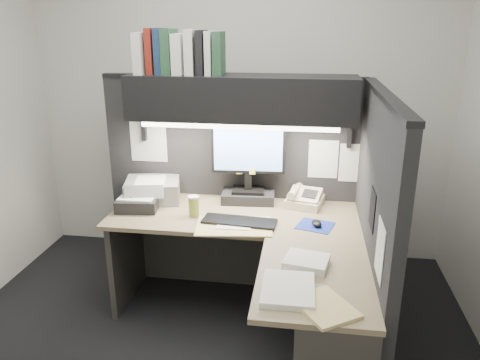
# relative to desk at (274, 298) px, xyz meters

# --- Properties ---
(floor) EXTENTS (3.50, 3.50, 0.00)m
(floor) POSITION_rel_desk_xyz_m (-0.43, 0.00, -0.44)
(floor) COLOR black
(floor) RESTS_ON ground
(wall_back) EXTENTS (3.50, 0.04, 2.70)m
(wall_back) POSITION_rel_desk_xyz_m (-0.43, 1.50, 0.91)
(wall_back) COLOR silver
(wall_back) RESTS_ON floor
(wall_front) EXTENTS (3.50, 0.04, 2.70)m
(wall_front) POSITION_rel_desk_xyz_m (-0.43, -1.50, 0.91)
(wall_front) COLOR silver
(wall_front) RESTS_ON floor
(partition_back) EXTENTS (1.90, 0.06, 1.60)m
(partition_back) POSITION_rel_desk_xyz_m (-0.40, 0.93, 0.36)
(partition_back) COLOR black
(partition_back) RESTS_ON floor
(partition_right) EXTENTS (0.06, 1.50, 1.60)m
(partition_right) POSITION_rel_desk_xyz_m (0.55, 0.18, 0.36)
(partition_right) COLOR black
(partition_right) RESTS_ON floor
(desk) EXTENTS (1.70, 1.53, 0.73)m
(desk) POSITION_rel_desk_xyz_m (0.00, 0.00, 0.00)
(desk) COLOR #877455
(desk) RESTS_ON floor
(overhead_shelf) EXTENTS (1.55, 0.34, 0.30)m
(overhead_shelf) POSITION_rel_desk_xyz_m (-0.30, 0.75, 1.06)
(overhead_shelf) COLOR black
(overhead_shelf) RESTS_ON partition_back
(task_light_tube) EXTENTS (1.32, 0.04, 0.04)m
(task_light_tube) POSITION_rel_desk_xyz_m (-0.30, 0.61, 0.89)
(task_light_tube) COLOR white
(task_light_tube) RESTS_ON overhead_shelf
(monitor) EXTENTS (0.53, 0.26, 0.57)m
(monitor) POSITION_rel_desk_xyz_m (-0.26, 0.81, 0.51)
(monitor) COLOR black
(monitor) RESTS_ON desk
(keyboard) EXTENTS (0.50, 0.20, 0.02)m
(keyboard) POSITION_rel_desk_xyz_m (-0.26, 0.40, 0.30)
(keyboard) COLOR black
(keyboard) RESTS_ON desk
(mousepad) EXTENTS (0.27, 0.26, 0.00)m
(mousepad) POSITION_rel_desk_xyz_m (0.23, 0.43, 0.29)
(mousepad) COLOR navy
(mousepad) RESTS_ON desk
(mouse) EXTENTS (0.08, 0.11, 0.04)m
(mouse) POSITION_rel_desk_xyz_m (0.24, 0.43, 0.31)
(mouse) COLOR black
(mouse) RESTS_ON mousepad
(telephone) EXTENTS (0.29, 0.30, 0.10)m
(telephone) POSITION_rel_desk_xyz_m (0.16, 0.78, 0.34)
(telephone) COLOR beige
(telephone) RESTS_ON desk
(coffee_cup) EXTENTS (0.08, 0.08, 0.13)m
(coffee_cup) POSITION_rel_desk_xyz_m (-0.59, 0.48, 0.35)
(coffee_cup) COLOR #A9B849
(coffee_cup) RESTS_ON desk
(printer) EXTENTS (0.45, 0.41, 0.15)m
(printer) POSITION_rel_desk_xyz_m (-0.96, 0.74, 0.36)
(printer) COLOR gray
(printer) RESTS_ON desk
(notebook_stack) EXTENTS (0.31, 0.26, 0.08)m
(notebook_stack) POSITION_rel_desk_xyz_m (-1.01, 0.55, 0.33)
(notebook_stack) COLOR black
(notebook_stack) RESTS_ON desk
(open_folder) EXTENTS (0.52, 0.37, 0.01)m
(open_folder) POSITION_rel_desk_xyz_m (-0.29, 0.35, 0.29)
(open_folder) COLOR #D8BE79
(open_folder) RESTS_ON desk
(paper_stack_a) EXTENTS (0.26, 0.24, 0.04)m
(paper_stack_a) POSITION_rel_desk_xyz_m (0.18, -0.10, 0.31)
(paper_stack_a) COLOR white
(paper_stack_a) RESTS_ON desk
(paper_stack_b) EXTENTS (0.26, 0.32, 0.03)m
(paper_stack_b) POSITION_rel_desk_xyz_m (0.09, -0.38, 0.30)
(paper_stack_b) COLOR white
(paper_stack_b) RESTS_ON desk
(manila_stack) EXTENTS (0.35, 0.36, 0.02)m
(manila_stack) POSITION_rel_desk_xyz_m (0.27, -0.49, 0.30)
(manila_stack) COLOR #D8BE79
(manila_stack) RESTS_ON desk
(binder_row) EXTENTS (0.59, 0.25, 0.30)m
(binder_row) POSITION_rel_desk_xyz_m (-0.71, 0.75, 1.35)
(binder_row) COLOR silver
(binder_row) RESTS_ON overhead_shelf
(pinned_papers) EXTENTS (1.76, 1.31, 0.51)m
(pinned_papers) POSITION_rel_desk_xyz_m (-0.00, 0.56, 0.61)
(pinned_papers) COLOR white
(pinned_papers) RESTS_ON partition_back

